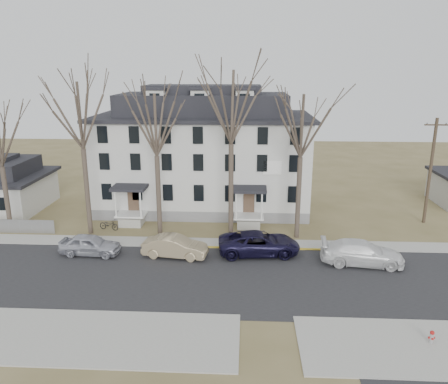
# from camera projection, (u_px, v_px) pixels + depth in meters

# --- Properties ---
(ground) EXTENTS (120.00, 120.00, 0.00)m
(ground) POSITION_uv_depth(u_px,v_px,m) (209.00, 293.00, 27.37)
(ground) COLOR olive
(ground) RESTS_ON ground
(main_road) EXTENTS (120.00, 10.00, 0.04)m
(main_road) POSITION_uv_depth(u_px,v_px,m) (212.00, 278.00, 29.29)
(main_road) COLOR #27272A
(main_road) RESTS_ON ground
(far_sidewalk) EXTENTS (120.00, 2.00, 0.08)m
(far_sidewalk) POSITION_uv_depth(u_px,v_px,m) (217.00, 244.00, 35.06)
(far_sidewalk) COLOR #A09F97
(far_sidewalk) RESTS_ON ground
(near_sidewalk_right) EXTENTS (14.00, 5.00, 0.08)m
(near_sidewalk_right) POSITION_uv_depth(u_px,v_px,m) (438.00, 349.00, 21.97)
(near_sidewalk_right) COLOR #A09F97
(near_sidewalk_right) RESTS_ON ground
(near_sidewalk_left) EXTENTS (20.00, 5.00, 0.08)m
(near_sidewalk_left) POSITION_uv_depth(u_px,v_px,m) (50.00, 336.00, 22.97)
(near_sidewalk_left) COLOR #A09F97
(near_sidewalk_left) RESTS_ON ground
(yellow_curb) EXTENTS (14.00, 0.25, 0.06)m
(yellow_curb) POSITION_uv_depth(u_px,v_px,m) (281.00, 250.00, 33.94)
(yellow_curb) COLOR gold
(yellow_curb) RESTS_ON ground
(boarding_house) EXTENTS (20.80, 12.36, 12.05)m
(boarding_house) POSITION_uv_depth(u_px,v_px,m) (204.00, 154.00, 43.24)
(boarding_house) COLOR slate
(boarding_house) RESTS_ON ground
(small_house) EXTENTS (8.70, 8.70, 5.00)m
(small_house) POSITION_uv_depth(u_px,v_px,m) (2.00, 187.00, 43.23)
(small_house) COLOR beige
(small_house) RESTS_ON ground
(tree_far_left) EXTENTS (8.40, 8.40, 13.72)m
(tree_far_left) POSITION_uv_depth(u_px,v_px,m) (80.00, 111.00, 34.50)
(tree_far_left) COLOR #473B31
(tree_far_left) RESTS_ON ground
(tree_mid_left) EXTENTS (7.80, 7.80, 12.74)m
(tree_mid_left) POSITION_uv_depth(u_px,v_px,m) (155.00, 121.00, 34.41)
(tree_mid_left) COLOR #473B31
(tree_mid_left) RESTS_ON ground
(tree_center) EXTENTS (9.00, 9.00, 14.70)m
(tree_center) POSITION_uv_depth(u_px,v_px,m) (231.00, 102.00, 33.70)
(tree_center) COLOR #473B31
(tree_center) RESTS_ON ground
(tree_mid_right) EXTENTS (7.80, 7.80, 12.74)m
(tree_mid_right) POSITION_uv_depth(u_px,v_px,m) (302.00, 122.00, 33.83)
(tree_mid_right) COLOR #473B31
(tree_mid_right) RESTS_ON ground
(utility_pole_far) EXTENTS (2.00, 0.28, 9.50)m
(utility_pole_far) POSITION_uv_depth(u_px,v_px,m) (430.00, 170.00, 38.54)
(utility_pole_far) COLOR #3D3023
(utility_pole_far) RESTS_ON ground
(car_silver) EXTENTS (4.65, 2.08, 1.55)m
(car_silver) POSITION_uv_depth(u_px,v_px,m) (90.00, 245.00, 32.80)
(car_silver) COLOR #B4B6C1
(car_silver) RESTS_ON ground
(car_tan) EXTENTS (4.98, 2.29, 1.58)m
(car_tan) POSITION_uv_depth(u_px,v_px,m) (175.00, 247.00, 32.41)
(car_tan) COLOR tan
(car_tan) RESTS_ON ground
(car_navy) EXTENTS (6.35, 3.37, 1.70)m
(car_navy) POSITION_uv_depth(u_px,v_px,m) (259.00, 244.00, 32.89)
(car_navy) COLOR black
(car_navy) RESTS_ON ground
(car_white) EXTENTS (6.03, 2.92, 1.69)m
(car_white) POSITION_uv_depth(u_px,v_px,m) (362.00, 253.00, 31.20)
(car_white) COLOR white
(car_white) RESTS_ON ground
(bicycle_left) EXTENTS (1.90, 1.06, 0.95)m
(bicycle_left) POSITION_uv_depth(u_px,v_px,m) (109.00, 225.00, 37.86)
(bicycle_left) COLOR black
(bicycle_left) RESTS_ON ground
(fire_hydrant) EXTENTS (0.32, 0.30, 0.78)m
(fire_hydrant) POSITION_uv_depth(u_px,v_px,m) (432.00, 337.00, 22.22)
(fire_hydrant) COLOR #B7B7BA
(fire_hydrant) RESTS_ON ground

